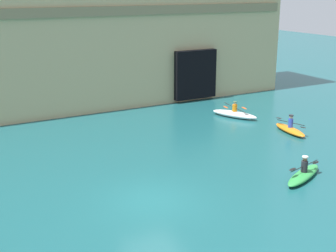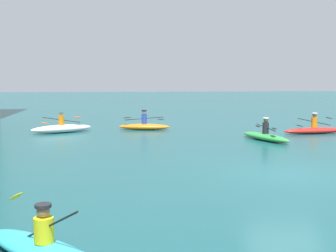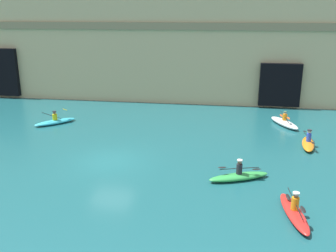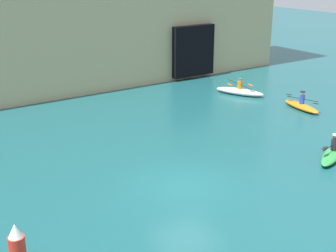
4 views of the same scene
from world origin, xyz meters
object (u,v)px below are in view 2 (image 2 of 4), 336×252
object	(u,v)px
kayak_red	(314,130)
kayak_orange	(144,126)
kayak_white	(62,128)
kayak_cyan	(44,249)
kayak_green	(265,136)

from	to	relation	value
kayak_red	kayak_orange	size ratio (longest dim) A/B	1.18
kayak_orange	kayak_white	distance (m)	4.61
kayak_cyan	kayak_white	xyz separation A→B (m)	(17.45, 2.35, 0.04)
kayak_white	kayak_red	bearing A→B (deg)	-31.46
kayak_red	kayak_cyan	bearing A→B (deg)	-132.96
kayak_red	kayak_orange	world-z (taller)	kayak_orange
kayak_orange	kayak_green	xyz separation A→B (m)	(-4.52, -5.76, -0.01)
kayak_cyan	kayak_orange	size ratio (longest dim) A/B	0.97
kayak_orange	kayak_white	xyz separation A→B (m)	(-0.90, 4.52, 0.02)
kayak_cyan	kayak_green	bearing A→B (deg)	-76.24
kayak_cyan	kayak_red	distance (m)	19.60
kayak_cyan	kayak_orange	world-z (taller)	kayak_cyan
kayak_white	kayak_orange	bearing A→B (deg)	-14.40
kayak_cyan	kayak_orange	distance (m)	18.48
kayak_cyan	kayak_white	world-z (taller)	kayak_cyan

